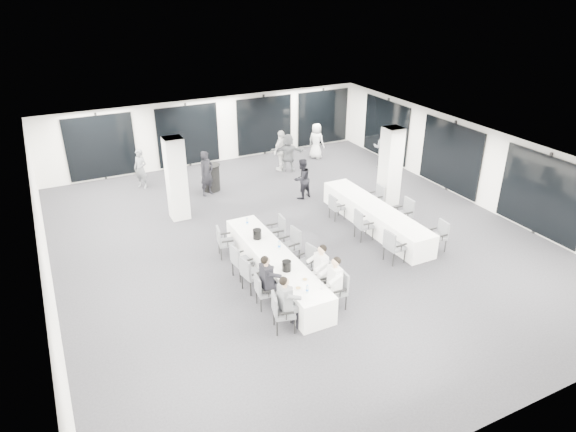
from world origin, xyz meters
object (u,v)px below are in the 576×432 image
banquet_table_side (375,217)px  standing_guest_f (288,150)px  chair_main_left_near (280,310)px  standing_guest_h (384,145)px  chair_side_left_far (335,206)px  standing_guest_e (316,139)px  chair_main_right_mid (308,260)px  chair_side_left_mid (362,223)px  chair_side_left_near (393,245)px  chair_main_right_second (324,275)px  chair_main_right_far (278,230)px  standing_guest_d (282,148)px  chair_side_right_near (439,234)px  cocktail_table (211,177)px  chair_main_left_mid (250,272)px  standing_guest_a (206,171)px  standing_guest_b (302,176)px  chair_main_left_second (263,289)px  chair_side_right_far (377,196)px  chair_main_right_near (338,287)px  chair_main_right_fourth (292,243)px  standing_guest_g (140,166)px  chair_side_right_mid (405,212)px  ice_bucket_near (287,266)px  chair_main_left_fourth (240,260)px  banquet_table_main (275,266)px  ice_bucket_far (257,234)px

banquet_table_side → standing_guest_f: 5.95m
chair_main_left_near → standing_guest_h: size_ratio=0.49×
chair_main_left_near → chair_side_left_far: bearing=151.7°
chair_side_left_far → standing_guest_e: bearing=155.6°
chair_main_right_mid → chair_side_left_mid: (2.54, 1.16, 0.03)m
banquet_table_side → chair_side_left_near: chair_side_left_near is taller
chair_main_right_second → chair_main_right_far: (0.00, 2.79, 0.03)m
standing_guest_d → chair_side_right_near: bearing=71.4°
chair_main_left_near → chair_main_right_second: 1.87m
cocktail_table → chair_main_right_second: 7.91m
chair_side_right_near → standing_guest_e: (0.84, 8.93, 0.35)m
chair_main_left_mid → standing_guest_a: (1.05, 6.59, 0.40)m
chair_side_left_mid → standing_guest_b: standing_guest_b is taller
standing_guest_a → standing_guest_d: standing_guest_d is taller
chair_main_left_second → chair_side_right_far: chair_side_right_far is taller
chair_side_left_far → chair_main_right_near: bearing=-31.4°
chair_main_left_second → chair_side_left_near: chair_side_left_near is taller
chair_side_left_mid → standing_guest_d: size_ratio=0.51×
chair_main_right_fourth → chair_side_left_far: bearing=-61.7°
chair_side_left_mid → standing_guest_g: standing_guest_g is taller
chair_main_left_second → cocktail_table: bearing=177.0°
chair_side_left_near → chair_side_right_mid: chair_side_right_mid is taller
cocktail_table → chair_main_left_near: 8.87m
chair_main_right_fourth → ice_bucket_near: size_ratio=3.73×
chair_main_left_fourth → standing_guest_h: bearing=114.8°
chair_main_left_fourth → standing_guest_e: size_ratio=0.55×
chair_main_left_near → chair_main_right_fourth: 3.20m
banquet_table_main → chair_main_right_fourth: (0.84, 0.66, 0.19)m
chair_main_left_mid → ice_bucket_near: ice_bucket_near is taller
chair_side_left_near → standing_guest_a: size_ratio=0.52×
chair_main_left_mid → chair_main_right_far: bearing=128.3°
cocktail_table → chair_side_left_far: (2.89, -4.27, -0.02)m
banquet_table_side → chair_main_right_near: bearing=-136.4°
chair_side_left_mid → standing_guest_a: 6.34m
standing_guest_b → standing_guest_d: standing_guest_d is taller
banquet_table_main → chair_main_left_near: (-0.83, -2.06, 0.18)m
cocktail_table → banquet_table_side: bearing=-55.3°
standing_guest_e → ice_bucket_near: standing_guest_e is taller
chair_main_left_fourth → standing_guest_d: bearing=139.3°
banquet_table_side → standing_guest_b: 3.37m
chair_main_left_second → standing_guest_b: size_ratio=0.53×
chair_main_right_mid → ice_bucket_far: 1.66m
standing_guest_e → ice_bucket_near: bearing=118.6°
cocktail_table → chair_main_right_second: (0.34, -7.90, 0.01)m
chair_side_left_far → standing_guest_b: standing_guest_b is taller
chair_main_right_near → chair_main_right_mid: bearing=3.2°
standing_guest_f → banquet_table_side: bearing=115.4°
banquet_table_side → cocktail_table: (-3.71, 5.37, 0.14)m
banquet_table_main → chair_main_left_near: size_ratio=5.12×
banquet_table_main → chair_side_right_near: 5.09m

